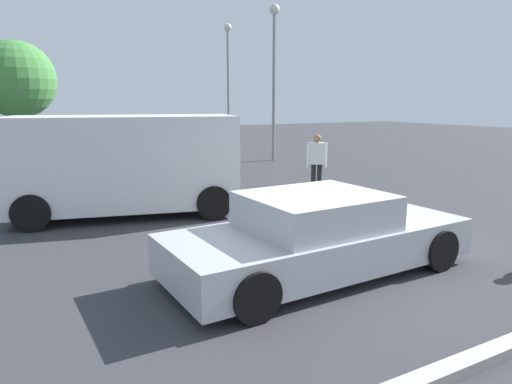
% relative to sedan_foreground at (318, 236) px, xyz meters
% --- Properties ---
extents(ground_plane, '(80.00, 80.00, 0.00)m').
position_rel_sedan_foreground_xyz_m(ground_plane, '(0.41, 0.22, -0.57)').
color(ground_plane, '#38383D').
extents(sedan_foreground, '(4.76, 2.10, 1.23)m').
position_rel_sedan_foreground_xyz_m(sedan_foreground, '(0.00, 0.00, 0.00)').
color(sedan_foreground, '#B7BABF').
rests_on(sedan_foreground, ground_plane).
extents(van_white, '(5.22, 3.19, 2.25)m').
position_rel_sedan_foreground_xyz_m(van_white, '(-1.65, 5.08, 0.64)').
color(van_white, white).
rests_on(van_white, ground_plane).
extents(pedestrian, '(0.52, 0.39, 1.67)m').
position_rel_sedan_foreground_xyz_m(pedestrian, '(3.58, 4.97, 0.42)').
color(pedestrian, black).
rests_on(pedestrian, ground_plane).
extents(parking_curb, '(8.38, 0.20, 0.12)m').
position_rel_sedan_foreground_xyz_m(parking_curb, '(0.41, -2.77, -0.51)').
color(parking_curb, '#B7B2A8').
rests_on(parking_curb, ground_plane).
extents(light_post_near, '(0.44, 0.44, 6.56)m').
position_rel_sedan_foreground_xyz_m(light_post_near, '(6.36, 12.00, 3.87)').
color(light_post_near, gray).
rests_on(light_post_near, ground_plane).
extents(light_post_far, '(0.44, 0.44, 6.89)m').
position_rel_sedan_foreground_xyz_m(light_post_far, '(7.56, 19.15, 4.06)').
color(light_post_far, gray).
rests_on(light_post_far, ground_plane).
extents(tree_back_center, '(3.68, 3.68, 5.45)m').
position_rel_sedan_foreground_xyz_m(tree_back_center, '(-3.30, 20.00, 3.02)').
color(tree_back_center, brown).
rests_on(tree_back_center, ground_plane).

